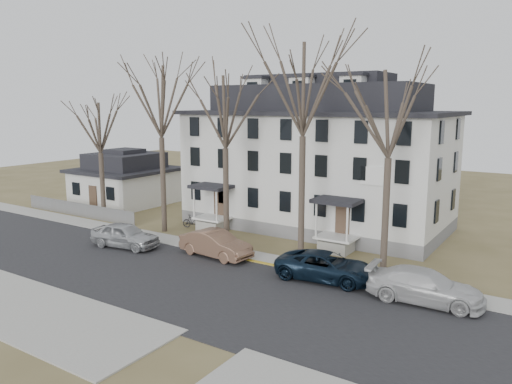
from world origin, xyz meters
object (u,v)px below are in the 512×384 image
Objects in this scene: small_house at (126,181)px; tree_mid_right at (391,108)px; car_navy at (326,267)px; bicycle_left at (212,225)px; car_white at (425,287)px; car_silver at (125,236)px; tree_bungalow at (99,124)px; tree_center at (304,83)px; boarding_house at (317,160)px; tree_far_left at (160,96)px; tree_mid_left at (225,107)px; car_tan at (216,244)px; bicycle_right at (193,222)px.

tree_mid_right is at bearing -12.27° from small_house.
car_navy reaches higher than bicycle_left.
car_white is at bearing -45.99° from tree_mid_right.
car_navy is at bearing 84.08° from car_white.
tree_bungalow is at bearing 50.55° from car_silver.
tree_center reaches higher than bicycle_left.
tree_bungalow is 1.91× the size of car_navy.
boarding_house is 1.41× the size of tree_center.
tree_far_left reaches higher than boarding_house.
tree_mid_left is at bearing -95.22° from bicycle_left.
car_silver is at bearing -156.59° from tree_center.
car_white is (27.79, -3.40, -7.29)m from tree_bungalow.
car_silver is (0.87, -4.82, -9.50)m from tree_far_left.
small_house is at bearing 122.84° from tree_bungalow.
tree_far_left is 1.08× the size of tree_mid_right.
tree_mid_right reaches higher than bicycle_left.
car_tan is (14.43, -3.12, -7.28)m from tree_bungalow.
tree_far_left reaches higher than car_tan.
tree_mid_left and tree_mid_right have the same top height.
tree_far_left is 0.93× the size of tree_center.
car_navy is at bearing -124.88° from tree_mid_right.
tree_bungalow is 11.43m from bicycle_right.
bicycle_right is at bearing 52.47° from tree_far_left.
car_navy is (6.29, -11.33, -4.60)m from boarding_house.
tree_far_left is 7.65× the size of bicycle_right.
tree_bungalow is at bearing 180.00° from tree_mid_right.
tree_mid_right is 9.97m from car_white.
tree_bungalow is at bearing 83.06° from car_tan.
tree_center is at bearing 180.00° from tree_mid_right.
car_tan is at bearing 85.22° from car_white.
tree_mid_left is (-3.00, -8.15, 4.22)m from boarding_house.
car_tan is at bearing -65.31° from tree_mid_left.
boarding_house is at bearing 27.01° from tree_bungalow.
car_tan reaches higher than car_navy.
tree_far_left is at bearing 130.76° from bicycle_right.
boarding_house is 13.12m from tree_far_left.
small_house is 27.95m from car_navy.
tree_center reaches higher than car_navy.
boarding_house is 2.39× the size of small_house.
tree_mid_right is at bearing -40.52° from car_navy.
tree_far_left is at bearing 180.00° from tree_mid_left.
tree_center is 8.20× the size of bicycle_right.
tree_mid_left is 10.33m from bicycle_right.
tree_bungalow reaches higher than car_white.
tree_mid_right reaches higher than boarding_house.
tree_bungalow reaches higher than bicycle_left.
boarding_house is at bearing 42.18° from tree_far_left.
bicycle_right is at bearing 56.35° from car_tan.
tree_mid_left is at bearing 73.47° from car_white.
bicycle_right is at bearing 125.53° from bicycle_left.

